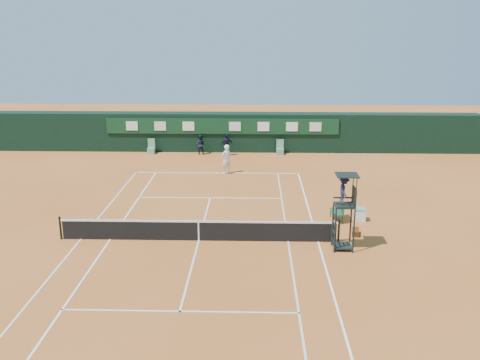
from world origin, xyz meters
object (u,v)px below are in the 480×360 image
Objects in this scene: player at (226,159)px; player_bench at (339,209)px; cooler at (360,214)px; tennis_net at (199,230)px; umpire_chair at (345,196)px.

player_bench is at bearing 83.97° from player.
tennis_net is at bearing -159.83° from cooler.
umpire_chair is 4.11m from player_bench.
player reaches higher than tennis_net.
tennis_net and player_bench have the same top height.
player is (-6.18, 8.90, 0.39)m from player_bench.
cooler is at bearing 20.17° from tennis_net.
umpire_chair is 5.30× the size of cooler.
player is at bearing 114.75° from umpire_chair.
tennis_net reaches higher than cooler.
umpire_chair reaches higher than player.
player_bench is at bearing 83.85° from umpire_chair.
tennis_net is 6.77m from umpire_chair.
tennis_net is at bearing 46.04° from player.
cooler is (7.90, 2.90, -0.18)m from tennis_net.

